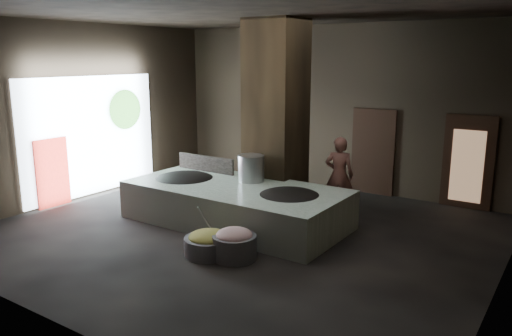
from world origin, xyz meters
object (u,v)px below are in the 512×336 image
Objects in this scene: wok_right at (289,199)px; hearth_platform at (235,204)px; wok_left at (184,182)px; stock_pot at (251,169)px; cook at (339,175)px; veg_basin at (209,246)px; meat_basin at (234,247)px.

hearth_platform is at bearing -177.88° from wok_right.
stock_pot is (1.50, 0.60, 0.38)m from wok_left.
wok_right is 1.93m from cook.
cook is at bearing 51.24° from hearth_platform.
veg_basin is 0.53m from meat_basin.
hearth_platform is 7.67× the size of stock_pot.
wok_left is 1.07× the size of wok_right.
veg_basin is 1.13× the size of meat_basin.
wok_left is at bearing -158.20° from stock_pot.
wok_left is at bearing 17.03° from cook.
stock_pot is 0.35× the size of cook.
wok_left reaches higher than hearth_platform.
wok_right is 1.76× the size of meat_basin.
hearth_platform is 0.90m from stock_pot.
wok_right reaches higher than hearth_platform.
cook is 3.92m from veg_basin.
cook reaches higher than veg_basin.
veg_basin is at bearing -167.02° from meat_basin.
stock_pot is (0.05, 0.55, 0.71)m from hearth_platform.
wok_right is 1.44m from stock_pot.
cook reaches higher than wok_right.
wok_right is 2.25× the size of stock_pot.
meat_basin is at bearing -62.72° from stock_pot.
hearth_platform reaches higher than veg_basin.
veg_basin is at bearing -74.84° from stock_pot.
cook reaches higher than wok_left.
hearth_platform is 1.92m from veg_basin.
wok_right is at bearing 69.94° from veg_basin.
cook is (1.60, 1.96, 0.49)m from hearth_platform.
hearth_platform is at bearing 34.45° from cook.
meat_basin reaches higher than veg_basin.
wok_left is 0.84× the size of cook.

